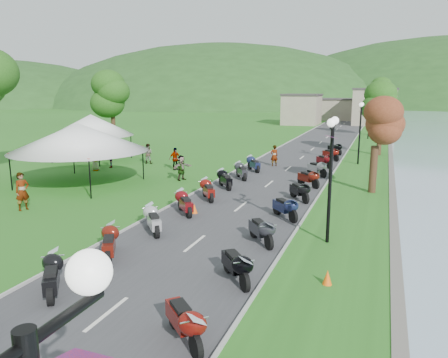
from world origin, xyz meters
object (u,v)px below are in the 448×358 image
(vendor_tent_main, at_px, (80,154))
(pedestrian_a, at_px, (24,210))
(pedestrian_b, at_px, (148,164))
(pedestrian_c, at_px, (110,168))

(vendor_tent_main, relative_size, pedestrian_a, 2.95)
(vendor_tent_main, bearing_deg, pedestrian_b, 90.39)
(vendor_tent_main, bearing_deg, pedestrian_c, 107.49)
(pedestrian_b, bearing_deg, vendor_tent_main, 77.65)
(pedestrian_a, distance_m, pedestrian_c, 12.41)
(pedestrian_a, height_order, pedestrian_b, pedestrian_a)
(pedestrian_b, relative_size, pedestrian_c, 1.05)
(pedestrian_b, xyz_separation_m, pedestrian_c, (-1.81, -2.78, 0.00))
(vendor_tent_main, height_order, pedestrian_b, vendor_tent_main)
(pedestrian_a, height_order, pedestrian_c, pedestrian_a)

